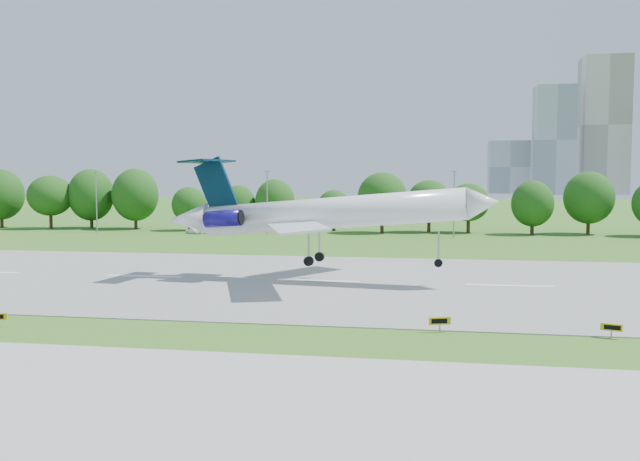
{
  "coord_description": "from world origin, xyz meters",
  "views": [
    {
      "loc": [
        13.26,
        -49.91,
        11.51
      ],
      "look_at": [
        1.4,
        18.0,
        6.09
      ],
      "focal_mm": 40.0,
      "sensor_mm": 36.0,
      "label": 1
    }
  ],
  "objects": [
    {
      "name": "ground",
      "position": [
        0.0,
        0.0,
        0.0
      ],
      "size": [
        600.0,
        600.0,
        0.0
      ],
      "primitive_type": "plane",
      "color": "#2F671B",
      "rests_on": "ground"
    },
    {
      "name": "runway",
      "position": [
        0.0,
        25.0,
        0.04
      ],
      "size": [
        400.0,
        45.0,
        0.08
      ],
      "primitive_type": "cube",
      "color": "gray",
      "rests_on": "ground"
    },
    {
      "name": "taxiway",
      "position": [
        0.0,
        -18.0,
        0.04
      ],
      "size": [
        400.0,
        23.0,
        0.08
      ],
      "primitive_type": "cube",
      "color": "#ADADA8",
      "rests_on": "ground"
    },
    {
      "name": "tree_line",
      "position": [
        0.0,
        92.0,
        6.19
      ],
      "size": [
        288.4,
        8.4,
        10.4
      ],
      "color": "#382314",
      "rests_on": "ground"
    },
    {
      "name": "light_poles",
      "position": [
        -2.5,
        82.0,
        6.34
      ],
      "size": [
        175.9,
        0.25,
        12.19
      ],
      "color": "gray",
      "rests_on": "ground"
    },
    {
      "name": "skyline",
      "position": [
        100.16,
        390.61,
        30.46
      ],
      "size": [
        127.0,
        52.0,
        80.0
      ],
      "color": "#B2B2B7",
      "rests_on": "ground"
    },
    {
      "name": "airliner",
      "position": [
        -0.39,
        25.19,
        7.41
      ],
      "size": [
        36.56,
        26.4,
        11.64
      ],
      "rotation": [
        0.0,
        -0.08,
        -0.1
      ],
      "color": "white",
      "rests_on": "ground"
    },
    {
      "name": "taxi_sign_centre",
      "position": [
        24.99,
        2.3,
        0.76
      ],
      "size": [
        1.46,
        0.6,
        1.04
      ],
      "rotation": [
        0.0,
        0.0,
        -0.3
      ],
      "color": "gray",
      "rests_on": "ground"
    },
    {
      "name": "taxi_sign_right",
      "position": [
        13.06,
        2.11,
        0.83
      ],
      "size": [
        1.58,
        0.65,
        1.12
      ],
      "rotation": [
        0.0,
        0.0,
        0.3
      ],
      "color": "gray",
      "rests_on": "ground"
    },
    {
      "name": "service_vehicle_a",
      "position": [
        -31.89,
        82.47,
        0.69
      ],
      "size": [
        4.42,
        2.8,
        1.37
      ],
      "primitive_type": "imported",
      "rotation": [
        0.0,
        0.0,
        1.92
      ],
      "color": "silver",
      "rests_on": "ground"
    },
    {
      "name": "service_vehicle_b",
      "position": [
        -34.82,
        81.88,
        0.56
      ],
      "size": [
        3.51,
        2.57,
        1.11
      ],
      "primitive_type": "imported",
      "rotation": [
        0.0,
        0.0,
        1.13
      ],
      "color": "white",
      "rests_on": "ground"
    }
  ]
}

